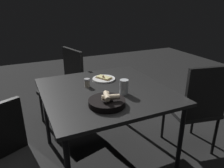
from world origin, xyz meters
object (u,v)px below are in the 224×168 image
(chair_spare, at_px, (6,161))
(pizza_plate, at_px, (104,79))
(beer_glass, at_px, (124,88))
(pepper_shaker, at_px, (87,83))
(bread_basket, at_px, (107,102))
(dining_table, at_px, (105,95))
(chair_far, at_px, (66,84))
(chair_near, at_px, (197,105))

(chair_spare, bearing_deg, pizza_plate, 30.10)
(pizza_plate, bearing_deg, beer_glass, -87.18)
(pepper_shaker, distance_m, chair_spare, 0.88)
(pizza_plate, height_order, bread_basket, bread_basket)
(dining_table, distance_m, chair_spare, 0.91)
(chair_spare, bearing_deg, beer_glass, 8.77)
(beer_glass, bearing_deg, dining_table, 124.22)
(dining_table, bearing_deg, pizza_plate, 70.13)
(chair_far, height_order, chair_spare, chair_far)
(dining_table, bearing_deg, beer_glass, -55.78)
(pizza_plate, height_order, chair_spare, chair_spare)
(dining_table, xyz_separation_m, pepper_shaker, (-0.12, 0.13, 0.09))
(dining_table, bearing_deg, chair_spare, -160.36)
(beer_glass, bearing_deg, bread_basket, -147.86)
(bread_basket, xyz_separation_m, chair_near, (0.96, 0.02, -0.24))
(pepper_shaker, xyz_separation_m, chair_far, (-0.03, 0.75, -0.27))
(pizza_plate, relative_size, pepper_shaker, 2.92)
(dining_table, distance_m, bread_basket, 0.32)
(beer_glass, relative_size, chair_spare, 0.15)
(bread_basket, bearing_deg, chair_near, 1.23)
(pizza_plate, relative_size, bread_basket, 0.81)
(pepper_shaker, relative_size, chair_spare, 0.09)
(dining_table, distance_m, chair_near, 0.90)
(beer_glass, distance_m, chair_near, 0.80)
(chair_spare, bearing_deg, chair_near, 1.14)
(pizza_plate, relative_size, chair_spare, 0.26)
(dining_table, height_order, pizza_plate, pizza_plate)
(dining_table, distance_m, beer_glass, 0.22)
(chair_far, bearing_deg, beer_glass, -76.05)
(chair_near, bearing_deg, dining_table, 162.66)
(pizza_plate, distance_m, chair_far, 0.73)
(pizza_plate, distance_m, beer_glass, 0.39)
(pizza_plate, height_order, beer_glass, beer_glass)
(bread_basket, distance_m, beer_glass, 0.25)
(chair_near, height_order, chair_far, chair_near)
(bread_basket, relative_size, chair_spare, 0.32)
(pepper_shaker, height_order, chair_near, chair_near)
(chair_near, height_order, chair_spare, chair_near)
(beer_glass, height_order, chair_far, chair_far)
(chair_spare, bearing_deg, dining_table, 19.64)
(pizza_plate, distance_m, chair_near, 0.94)
(beer_glass, relative_size, chair_near, 0.13)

